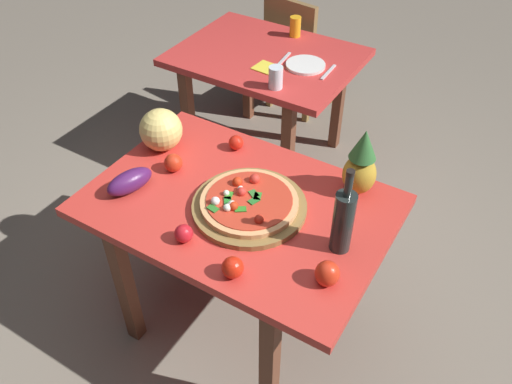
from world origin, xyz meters
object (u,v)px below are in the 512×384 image
Objects in this scene: dining_chair at (297,48)px; melon at (161,130)px; display_table at (239,219)px; wine_bottle at (343,220)px; knife_utensil at (328,72)px; bell_pepper at (327,274)px; fork_utensil at (283,59)px; pizza_board at (249,206)px; tomato_near_board at (184,234)px; pizza at (248,201)px; dinner_plate at (306,65)px; tomato_at_corner at (173,163)px; tomato_by_bottle at (233,267)px; eggplant at (130,181)px; pineapple_left at (361,165)px; tomato_beside_pepper at (236,143)px; napkin_folded at (267,68)px; background_table at (266,71)px; drinking_glass_juice at (295,27)px; drinking_glass_water at (276,77)px.

dining_chair is 1.67m from melon.
wine_bottle is at bearing -1.80° from display_table.
knife_utensil is at bearing 71.09° from melon.
knife_utensil is at bearing 97.21° from display_table.
bell_pepper is 0.52× the size of fork_utensil.
pizza_board is 2.39× the size of melon.
display_table is at bearing -84.62° from knife_utensil.
pizza_board is 0.29m from tomato_near_board.
pizza reaches higher than dinner_plate.
dining_chair is 1.78m from tomato_at_corner.
tomato_at_corner is (-0.40, 0.04, 0.03)m from pizza_board.
display_table is 0.39m from tomato_by_bottle.
dining_chair reaches higher than knife_utensil.
display_table is at bearing -74.97° from fork_utensil.
tomato_by_bottle is at bearing -10.46° from tomato_near_board.
pineapple_left is at bearing 31.07° from eggplant.
bell_pepper reaches higher than tomato_at_corner.
bell_pepper is at bearing 25.86° from tomato_by_bottle.
eggplant is 1.11× the size of knife_utensil.
tomato_beside_pepper is 0.72m from tomato_by_bottle.
wine_bottle is at bearing -48.47° from napkin_folded.
tomato_near_board is (0.48, -1.42, 0.14)m from background_table.
drinking_glass_juice is (-0.10, 1.60, 0.01)m from eggplant.
dining_chair is 12.25× the size of tomato_near_board.
tomato_by_bottle is at bearing -67.13° from pizza.
display_table is 10.05× the size of drinking_glass_water.
melon is at bearing -103.62° from drinking_glass_water.
knife_utensil is (0.40, -0.01, 0.11)m from background_table.
display_table is 0.38m from tomato_beside_pepper.
drinking_glass_water is 0.29m from dinner_plate.
pizza is at bearing 18.13° from eggplant.
pineapple_left is 0.58m from tomato_beside_pepper.
wine_bottle is at bearing 50.01° from tomato_by_bottle.
napkin_folded is at bearing -142.65° from dinner_plate.
dinner_plate is 0.14m from knife_utensil.
fork_utensil is (0.06, 1.00, -0.09)m from melon.
background_table is 1.54m from wine_bottle.
drinking_glass_water reaches higher than knife_utensil.
dining_chair is 2.22× the size of pizza.
pizza is 1.19m from dinner_plate.
drinking_glass_water is (-0.37, 0.85, 0.05)m from pizza_board.
drinking_glass_juice reaches higher than knife_utensil.
tomato_beside_pepper is at bearing 64.91° from eggplant.
bell_pepper is (0.03, -0.17, -0.09)m from wine_bottle.
wine_bottle reaches higher than drinking_glass_juice.
pizza_board is 1.24m from fork_utensil.
tomato_beside_pepper reaches higher than knife_utensil.
wine_bottle is at bearing -2.98° from tomato_at_corner.
tomato_by_bottle is 0.35× the size of dinner_plate.
pizza is (0.71, -1.77, 0.29)m from dining_chair.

